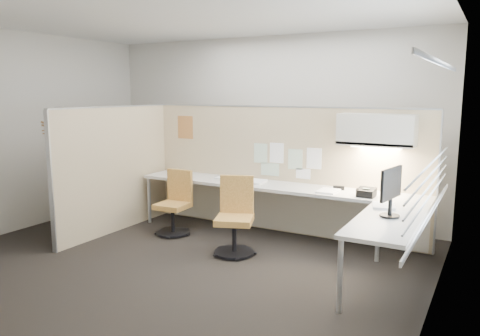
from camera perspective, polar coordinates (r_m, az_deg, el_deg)
The scene contains 25 objects.
floor at distance 5.72m, azimuth -7.01°, elevation -10.90°, with size 5.50×4.50×0.01m, color black.
ceiling at distance 5.44m, azimuth -7.62°, elevation 18.11°, with size 5.50×4.50×0.01m, color white.
wall_back at distance 7.33m, azimuth 3.19°, elevation 4.87°, with size 5.50×0.02×2.80m, color beige.
wall_left at distance 7.37m, azimuth -24.86°, elevation 4.05°, with size 0.02×4.50×2.80m, color beige.
wall_right at distance 4.39m, azimuth 23.07°, elevation 1.15°, with size 0.02×4.50×2.80m, color beige.
window_pane at distance 4.37m, azimuth 22.87°, elevation 3.12°, with size 0.01×2.80×1.30m, color #9EABB8.
partition_back at distance 6.58m, azimuth 4.98°, elevation -0.26°, with size 4.10×0.06×1.75m, color tan.
partition_left at distance 6.82m, azimuth -14.92°, elevation -0.21°, with size 0.06×2.20×1.75m, color tan.
desk at distance 6.06m, azimuth 6.40°, elevation -3.75°, with size 4.00×2.07×0.73m.
overhead_bin at distance 5.88m, azimuth 16.35°, elevation 4.49°, with size 0.90×0.36×0.38m, color beige.
task_light_strip at distance 5.90m, azimuth 16.26°, elevation 2.46°, with size 0.60×0.06×0.02m, color #FFEABF.
pinned_papers at distance 6.49m, azimuth 5.52°, elevation 1.01°, with size 1.01×0.00×0.47m.
poster at distance 7.28m, azimuth -6.68°, elevation 4.95°, with size 0.28×0.00×0.35m, color orange.
chair_left at distance 6.59m, azimuth -7.91°, elevation -4.46°, with size 0.46×0.46×0.87m.
chair_right at distance 5.74m, azimuth -0.59°, elevation -6.17°, with size 0.56×0.57×0.93m.
monitor at distance 4.85m, azimuth 17.93°, elevation -2.45°, with size 0.20×0.47×0.49m.
phone at distance 5.75m, azimuth 15.11°, elevation -2.90°, with size 0.22×0.21×0.12m.
stapler at distance 6.08m, azimuth 11.94°, elevation -2.39°, with size 0.14×0.04×0.05m, color black.
tape_dispenser at distance 5.96m, azimuth 15.23°, elevation -2.68°, with size 0.10×0.06×0.06m, color black.
coat_hook at distance 6.20m, azimuth -21.49°, elevation 3.60°, with size 0.18×0.45×1.34m.
paper_stack_0 at distance 7.04m, azimuth -7.19°, elevation -0.77°, with size 0.23×0.30×0.02m, color white.
paper_stack_1 at distance 6.72m, azimuth -1.60°, elevation -1.18°, with size 0.23×0.30×0.02m, color white.
paper_stack_2 at distance 6.38m, azimuth 1.96°, elevation -1.70°, with size 0.23×0.30×0.04m, color white.
paper_stack_3 at distance 5.93m, azimuth 10.70°, elevation -2.77°, with size 0.23×0.30×0.02m, color white.
paper_stack_4 at distance 5.31m, azimuth 17.11°, elevation -4.42°, with size 0.23×0.30×0.02m, color white.
Camera 1 is at (3.19, -4.33, 1.97)m, focal length 35.00 mm.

